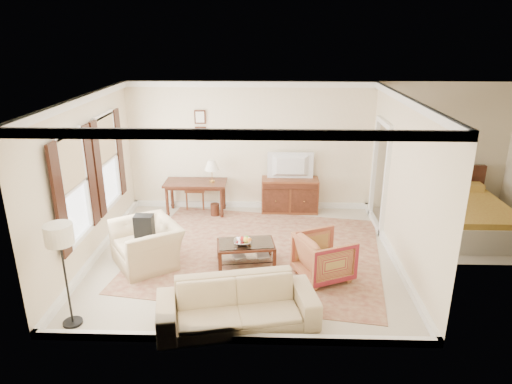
# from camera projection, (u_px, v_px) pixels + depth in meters

# --- Properties ---
(room_shell) EXTENTS (5.51, 5.01, 2.91)m
(room_shell) POSITION_uv_depth(u_px,v_px,m) (243.00, 123.00, 7.59)
(room_shell) COLOR beige
(room_shell) RESTS_ON ground
(annex_bedroom) EXTENTS (3.00, 2.70, 2.90)m
(annex_bedroom) POSITION_uv_depth(u_px,v_px,m) (468.00, 218.00, 9.26)
(annex_bedroom) COLOR beige
(annex_bedroom) RESTS_ON ground
(window_front) EXTENTS (0.12, 1.56, 1.80)m
(window_front) POSITION_uv_depth(u_px,v_px,m) (74.00, 188.00, 7.32)
(window_front) COLOR #CCB284
(window_front) RESTS_ON room_shell
(window_rear) EXTENTS (0.12, 1.56, 1.80)m
(window_rear) POSITION_uv_depth(u_px,v_px,m) (108.00, 161.00, 8.83)
(window_rear) COLOR #CCB284
(window_rear) RESTS_ON room_shell
(doorway) EXTENTS (0.10, 1.12, 2.25)m
(doorway) POSITION_uv_depth(u_px,v_px,m) (379.00, 177.00, 9.39)
(doorway) COLOR white
(doorway) RESTS_ON room_shell
(rug) EXTENTS (4.96, 4.43, 0.01)m
(rug) POSITION_uv_depth(u_px,v_px,m) (258.00, 252.00, 8.56)
(rug) COLOR maroon
(rug) RESTS_ON room_shell
(writing_desk) EXTENTS (1.36, 0.68, 0.75)m
(writing_desk) POSITION_uv_depth(u_px,v_px,m) (196.00, 186.00, 10.18)
(writing_desk) COLOR #4D2416
(writing_desk) RESTS_ON room_shell
(desk_chair) EXTENTS (0.52, 0.52, 1.05)m
(desk_chair) POSITION_uv_depth(u_px,v_px,m) (196.00, 186.00, 10.55)
(desk_chair) COLOR brown
(desk_chair) RESTS_ON room_shell
(desk_lamp) EXTENTS (0.32, 0.32, 0.50)m
(desk_lamp) POSITION_uv_depth(u_px,v_px,m) (212.00, 171.00, 10.05)
(desk_lamp) COLOR silver
(desk_lamp) RESTS_ON writing_desk
(framed_prints) EXTENTS (0.25, 0.04, 0.68)m
(framed_prints) POSITION_uv_depth(u_px,v_px,m) (200.00, 125.00, 10.12)
(framed_prints) COLOR #4D2416
(framed_prints) RESTS_ON room_shell
(sideboard) EXTENTS (1.27, 0.49, 0.78)m
(sideboard) POSITION_uv_depth(u_px,v_px,m) (290.00, 195.00, 10.36)
(sideboard) COLOR brown
(sideboard) RESTS_ON room_shell
(tv) EXTENTS (0.98, 0.56, 0.13)m
(tv) POSITION_uv_depth(u_px,v_px,m) (291.00, 158.00, 10.04)
(tv) COLOR black
(tv) RESTS_ON sideboard
(coffee_table) EXTENTS (1.07, 0.72, 0.42)m
(coffee_table) POSITION_uv_depth(u_px,v_px,m) (246.00, 248.00, 8.02)
(coffee_table) COLOR #4D2416
(coffee_table) RESTS_ON room_shell
(fruit_bowl) EXTENTS (0.42, 0.42, 0.10)m
(fruit_bowl) POSITION_uv_depth(u_px,v_px,m) (242.00, 241.00, 7.91)
(fruit_bowl) COLOR silver
(fruit_bowl) RESTS_ON coffee_table
(book_a) EXTENTS (0.27, 0.14, 0.38)m
(book_a) POSITION_uv_depth(u_px,v_px,m) (233.00, 256.00, 8.07)
(book_a) COLOR brown
(book_a) RESTS_ON coffee_table
(book_b) EXTENTS (0.28, 0.08, 0.38)m
(book_b) POSITION_uv_depth(u_px,v_px,m) (257.00, 255.00, 8.12)
(book_b) COLOR brown
(book_b) RESTS_ON coffee_table
(striped_armchair) EXTENTS (1.03, 1.06, 0.84)m
(striped_armchair) POSITION_uv_depth(u_px,v_px,m) (324.00, 255.00, 7.56)
(striped_armchair) COLOR maroon
(striped_armchair) RESTS_ON room_shell
(club_armchair) EXTENTS (1.28, 1.39, 1.02)m
(club_armchair) POSITION_uv_depth(u_px,v_px,m) (146.00, 237.00, 7.98)
(club_armchair) COLOR tan
(club_armchair) RESTS_ON room_shell
(backpack) EXTENTS (0.31, 0.37, 0.40)m
(backpack) POSITION_uv_depth(u_px,v_px,m) (144.00, 225.00, 7.88)
(backpack) COLOR black
(backpack) RESTS_ON club_armchair
(sofa) EXTENTS (2.31, 1.09, 0.87)m
(sofa) POSITION_uv_depth(u_px,v_px,m) (237.00, 298.00, 6.34)
(sofa) COLOR tan
(sofa) RESTS_ON room_shell
(floor_lamp) EXTENTS (0.38, 0.38, 1.54)m
(floor_lamp) POSITION_uv_depth(u_px,v_px,m) (60.00, 242.00, 6.05)
(floor_lamp) COLOR black
(floor_lamp) RESTS_ON room_shell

